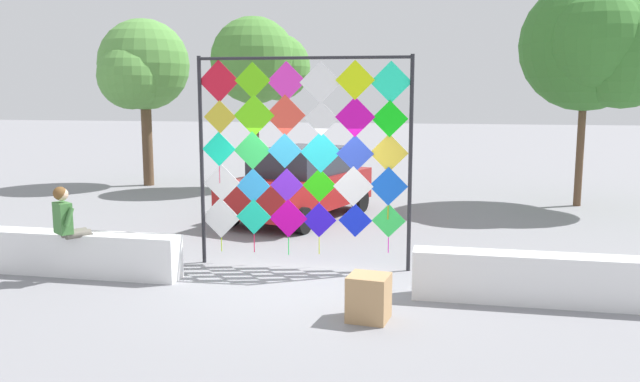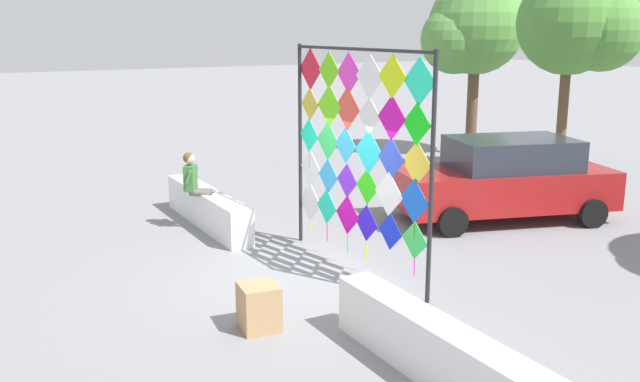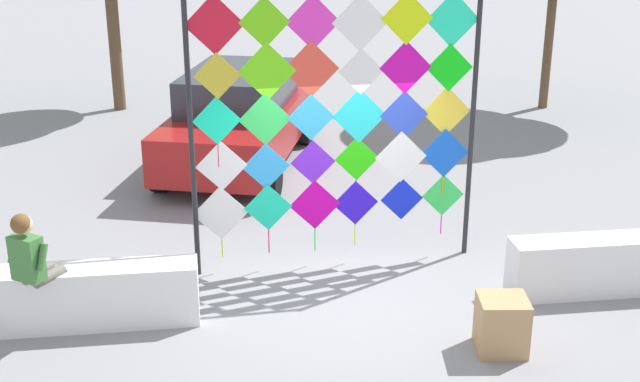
{
  "view_description": "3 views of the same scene",
  "coord_description": "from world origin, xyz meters",
  "px_view_note": "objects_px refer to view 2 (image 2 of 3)",
  "views": [
    {
      "loc": [
        2.44,
        -9.85,
        3.08
      ],
      "look_at": [
        0.36,
        0.33,
        1.5
      ],
      "focal_mm": 35.61,
      "sensor_mm": 36.0,
      "label": 1
    },
    {
      "loc": [
        9.72,
        -5.16,
        4.07
      ],
      "look_at": [
        -0.4,
        0.49,
        1.36
      ],
      "focal_mm": 39.54,
      "sensor_mm": 36.0,
      "label": 2
    },
    {
      "loc": [
        -1.7,
        -9.38,
        4.96
      ],
      "look_at": [
        -0.37,
        0.52,
        1.26
      ],
      "focal_mm": 47.04,
      "sensor_mm": 36.0,
      "label": 3
    }
  ],
  "objects_px": {
    "seated_vendor": "(197,184)",
    "kite_display_rack": "(357,142)",
    "tree_far_right": "(471,28)",
    "cardboard_box_large": "(259,307)",
    "tree_palm_like": "(580,26)",
    "parked_car": "(505,179)"
  },
  "relations": [
    {
      "from": "parked_car",
      "to": "tree_palm_like",
      "type": "relative_size",
      "value": 0.89
    },
    {
      "from": "parked_car",
      "to": "kite_display_rack",
      "type": "bearing_deg",
      "value": -75.97
    },
    {
      "from": "seated_vendor",
      "to": "tree_palm_like",
      "type": "relative_size",
      "value": 0.29
    },
    {
      "from": "kite_display_rack",
      "to": "seated_vendor",
      "type": "distance_m",
      "value": 4.14
    },
    {
      "from": "tree_palm_like",
      "to": "cardboard_box_large",
      "type": "bearing_deg",
      "value": -66.75
    },
    {
      "from": "tree_far_right",
      "to": "parked_car",
      "type": "bearing_deg",
      "value": -34.82
    },
    {
      "from": "kite_display_rack",
      "to": "tree_far_right",
      "type": "distance_m",
      "value": 11.93
    },
    {
      "from": "seated_vendor",
      "to": "kite_display_rack",
      "type": "bearing_deg",
      "value": 23.53
    },
    {
      "from": "tree_palm_like",
      "to": "tree_far_right",
      "type": "xyz_separation_m",
      "value": [
        -4.16,
        -0.09,
        -0.07
      ]
    },
    {
      "from": "tree_far_right",
      "to": "cardboard_box_large",
      "type": "bearing_deg",
      "value": -51.53
    },
    {
      "from": "seated_vendor",
      "to": "tree_far_right",
      "type": "relative_size",
      "value": 0.29
    },
    {
      "from": "tree_far_right",
      "to": "tree_palm_like",
      "type": "bearing_deg",
      "value": 1.29
    },
    {
      "from": "cardboard_box_large",
      "to": "tree_palm_like",
      "type": "xyz_separation_m",
      "value": [
        -4.98,
        11.59,
        3.77
      ]
    },
    {
      "from": "kite_display_rack",
      "to": "tree_far_right",
      "type": "height_order",
      "value": "tree_far_right"
    },
    {
      "from": "kite_display_rack",
      "to": "tree_palm_like",
      "type": "xyz_separation_m",
      "value": [
        -3.47,
        9.08,
        1.89
      ]
    },
    {
      "from": "cardboard_box_large",
      "to": "kite_display_rack",
      "type": "bearing_deg",
      "value": 120.96
    },
    {
      "from": "parked_car",
      "to": "cardboard_box_large",
      "type": "xyz_separation_m",
      "value": [
        2.62,
        -6.97,
        -0.58
      ]
    },
    {
      "from": "tree_palm_like",
      "to": "parked_car",
      "type": "bearing_deg",
      "value": -62.98
    },
    {
      "from": "cardboard_box_large",
      "to": "parked_car",
      "type": "bearing_deg",
      "value": 110.62
    },
    {
      "from": "kite_display_rack",
      "to": "cardboard_box_large",
      "type": "xyz_separation_m",
      "value": [
        1.51,
        -2.51,
        -1.88
      ]
    },
    {
      "from": "kite_display_rack",
      "to": "tree_palm_like",
      "type": "bearing_deg",
      "value": 110.93
    },
    {
      "from": "kite_display_rack",
      "to": "tree_far_right",
      "type": "xyz_separation_m",
      "value": [
        -7.63,
        8.99,
        1.82
      ]
    }
  ]
}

